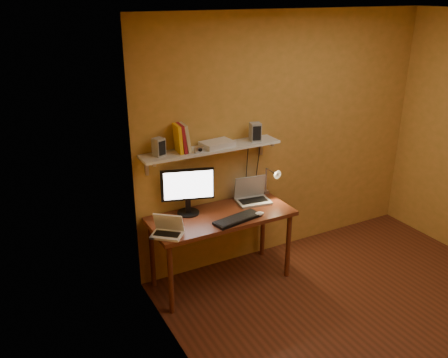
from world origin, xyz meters
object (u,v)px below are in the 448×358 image
keyboard (237,219)px  netbook (168,229)px  mouse (259,214)px  monitor (188,189)px  laptop (252,195)px  desk_lamp (272,178)px  speaker_right (255,132)px  wall_shelf (212,149)px  router (217,144)px  desk (221,222)px  speaker_left (159,147)px  shelf_camera (199,149)px

keyboard → netbook: bearing=165.7°
mouse → monitor: bearing=147.6°
laptop → desk_lamp: 0.27m
mouse → netbook: bearing=176.0°
mouse → speaker_right: speaker_right is taller
wall_shelf → router: (0.06, 0.00, 0.04)m
desk → monitor: 0.47m
laptop → speaker_left: 1.15m
desk → router: bearing=73.1°
mouse → speaker_right: (0.16, 0.37, 0.70)m
monitor → netbook: 0.50m
laptop → router: router is taller
mouse → desk_lamp: bearing=41.7°
desk_lamp → desk: bearing=-169.2°
desk → wall_shelf: bearing=90.0°
desk_lamp → netbook: bearing=-168.3°
desk → speaker_right: size_ratio=7.66×
netbook → speaker_right: bearing=56.3°
desk_lamp → laptop: bearing=176.5°
laptop → speaker_left: bearing=-175.4°
keyboard → speaker_left: (-0.60, 0.38, 0.69)m
desk_lamp → router: (-0.60, 0.07, 0.44)m
desk → shelf_camera: bearing=145.8°
keyboard → desk_lamp: 0.69m
keyboard → router: 0.74m
wall_shelf → laptop: size_ratio=3.86×
laptop → speaker_left: (-0.96, 0.05, 0.64)m
netbook → router: bearing=66.5°
laptop → shelf_camera: shelf_camera is taller
monitor → wall_shelf: bearing=21.7°
wall_shelf → laptop: bearing=-7.2°
wall_shelf → shelf_camera: size_ratio=14.20×
desk → shelf_camera: size_ratio=14.20×
monitor → speaker_right: bearing=17.3°
desk → router: size_ratio=4.61×
desk → laptop: size_ratio=3.86×
desk → netbook: (-0.61, -0.14, 0.14)m
monitor → netbook: size_ratio=1.51×
desk_lamp → router: 0.75m
laptop → shelf_camera: size_ratio=3.67×
wall_shelf → shelf_camera: (-0.17, -0.08, 0.04)m
speaker_right → shelf_camera: (-0.64, -0.06, -0.06)m
laptop → desk: bearing=-154.0°
monitor → desk_lamp: 0.93m
speaker_left → shelf_camera: 0.37m
keyboard → router: bearing=81.9°
keyboard → speaker_right: bearing=31.5°
speaker_left → router: 0.59m
mouse → speaker_right: bearing=65.8°
monitor → router: (0.33, 0.02, 0.39)m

